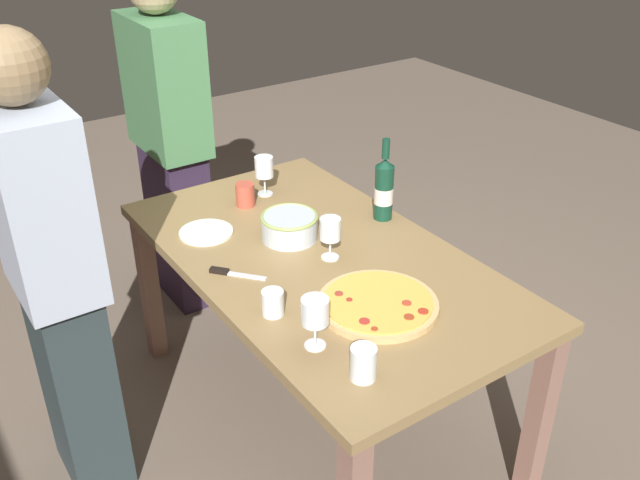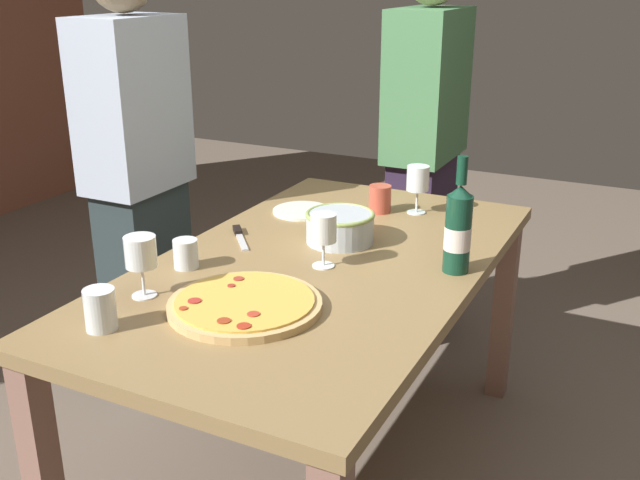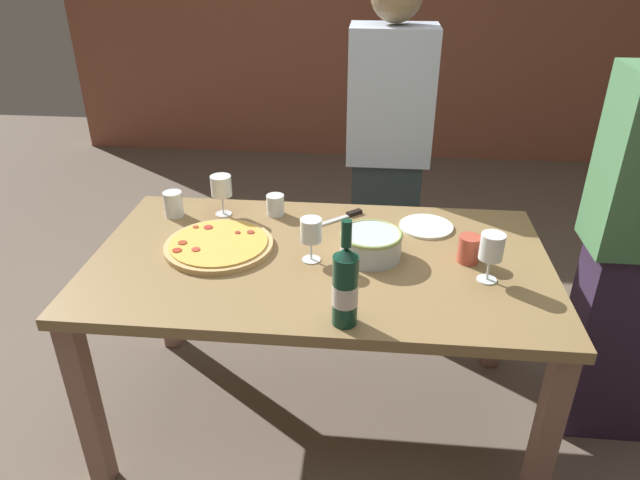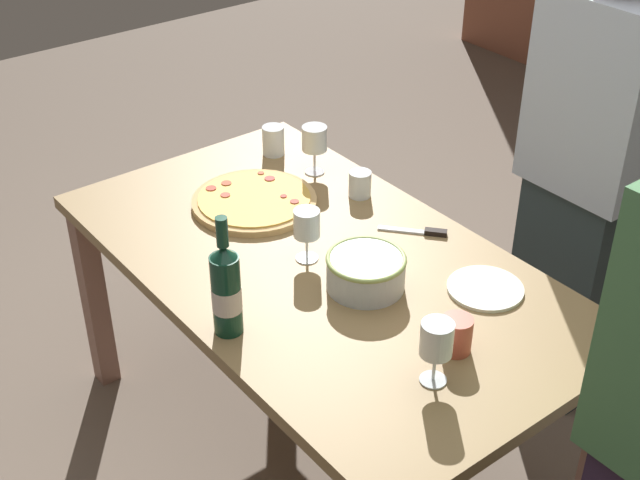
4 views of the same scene
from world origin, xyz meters
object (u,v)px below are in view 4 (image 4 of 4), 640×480
(wine_glass_far_left, at_px, (436,342))
(cup_spare, at_px, (360,184))
(dining_table, at_px, (320,287))
(cup_ceramic, at_px, (273,140))
(side_plate, at_px, (485,288))
(person_guest_left, at_px, (586,177))
(pizza, at_px, (254,201))
(wine_bottle, at_px, (226,289))
(serving_bowl, at_px, (366,271))
(cup_amber, at_px, (456,335))
(wine_glass_by_bottle, at_px, (307,225))
(pizza_knife, at_px, (422,231))
(wine_glass_near_pizza, at_px, (315,141))

(wine_glass_far_left, height_order, cup_spare, wine_glass_far_left)
(dining_table, xyz_separation_m, wine_glass_far_left, (0.56, -0.10, 0.21))
(cup_ceramic, relative_size, cup_spare, 1.21)
(cup_ceramic, height_order, side_plate, cup_ceramic)
(cup_ceramic, relative_size, person_guest_left, 0.06)
(pizza, relative_size, cup_spare, 4.65)
(person_guest_left, bearing_deg, wine_bottle, 9.44)
(serving_bowl, height_order, cup_amber, serving_bowl)
(cup_spare, bearing_deg, dining_table, -56.90)
(person_guest_left, bearing_deg, pizza, -20.61)
(cup_amber, relative_size, cup_ceramic, 0.94)
(pizza, bearing_deg, side_plate, 17.38)
(cup_ceramic, bearing_deg, side_plate, -0.57)
(side_plate, bearing_deg, cup_spare, 174.30)
(side_plate, bearing_deg, wine_glass_by_bottle, -145.16)
(dining_table, height_order, wine_glass_by_bottle, wine_glass_by_bottle)
(dining_table, distance_m, pizza, 0.38)
(pizza, relative_size, wine_glass_by_bottle, 2.47)
(cup_spare, bearing_deg, pizza_knife, 0.51)
(dining_table, xyz_separation_m, cup_amber, (0.51, 0.02, 0.14))
(dining_table, distance_m, serving_bowl, 0.23)
(pizza, relative_size, wine_glass_near_pizza, 2.36)
(cup_spare, height_order, side_plate, cup_spare)
(dining_table, distance_m, wine_glass_by_bottle, 0.21)
(dining_table, bearing_deg, pizza, 175.80)
(wine_glass_far_left, height_order, pizza_knife, wine_glass_far_left)
(dining_table, relative_size, wine_glass_far_left, 9.47)
(wine_bottle, bearing_deg, cup_ceramic, 138.01)
(wine_glass_by_bottle, bearing_deg, cup_spare, 117.69)
(pizza, relative_size, pizza_knife, 2.29)
(serving_bowl, xyz_separation_m, person_guest_left, (0.06, 0.84, 0.03))
(side_plate, bearing_deg, wine_glass_far_left, -64.41)
(wine_glass_far_left, xyz_separation_m, pizza_knife, (-0.49, 0.42, -0.11))
(serving_bowl, bearing_deg, pizza, 179.09)
(wine_bottle, bearing_deg, pizza_knife, 92.75)
(serving_bowl, relative_size, cup_spare, 2.59)
(pizza, distance_m, pizza_knife, 0.53)
(serving_bowl, bearing_deg, dining_table, -174.04)
(pizza_knife, relative_size, person_guest_left, 0.10)
(cup_spare, bearing_deg, wine_glass_far_left, -28.70)
(dining_table, distance_m, cup_amber, 0.53)
(wine_glass_far_left, relative_size, person_guest_left, 0.10)
(dining_table, distance_m, cup_ceramic, 0.69)
(serving_bowl, bearing_deg, wine_bottle, -99.91)
(wine_glass_near_pizza, xyz_separation_m, side_plate, (0.81, -0.04, -0.11))
(pizza, relative_size, wine_bottle, 1.17)
(cup_spare, height_order, pizza_knife, cup_spare)
(wine_glass_far_left, bearing_deg, wine_glass_by_bottle, 172.84)
(serving_bowl, bearing_deg, cup_spare, 141.79)
(pizza, bearing_deg, wine_bottle, -40.15)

